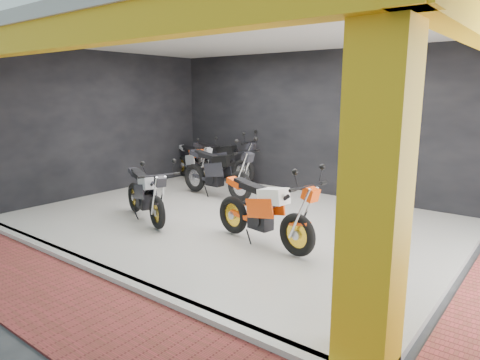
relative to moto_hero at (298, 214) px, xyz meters
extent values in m
plane|color=#2D2D30|center=(-1.97, -1.02, -0.77)|extent=(80.00, 80.00, 0.00)
cube|color=silver|center=(-1.97, 0.98, -0.72)|extent=(8.00, 6.00, 0.10)
cube|color=beige|center=(-1.97, 0.98, 2.83)|extent=(8.40, 6.40, 0.20)
cube|color=black|center=(-1.97, 4.08, 0.98)|extent=(8.20, 0.20, 3.50)
cube|color=black|center=(-6.07, 0.98, 0.98)|extent=(0.20, 6.20, 3.50)
cube|color=yellow|center=(1.78, -1.77, 0.98)|extent=(0.50, 0.50, 3.50)
cube|color=yellow|center=(-1.97, -2.02, 2.53)|extent=(8.40, 0.30, 0.40)
cube|color=silver|center=(-1.97, -2.04, -0.72)|extent=(8.00, 0.20, 0.10)
cube|color=maroon|center=(-1.97, -2.82, -0.76)|extent=(9.00, 1.40, 0.03)
camera|label=1|loc=(3.04, -5.30, 1.75)|focal=32.00mm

